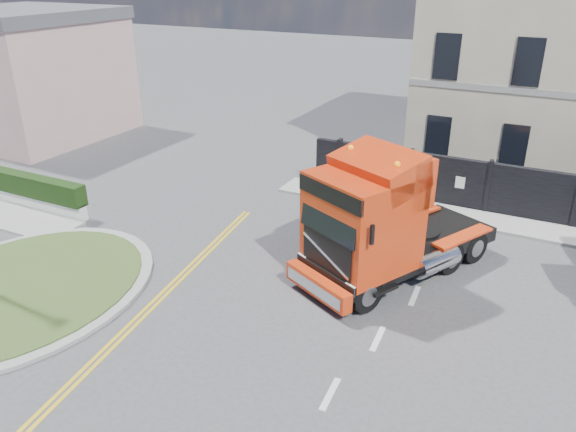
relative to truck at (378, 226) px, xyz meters
The scene contains 7 objects.
ground 3.52m from the truck, 128.18° to the right, with size 120.00×120.00×0.00m, color #424244.
traffic_island 10.53m from the truck, 148.73° to the right, with size 6.80×6.80×0.17m.
hedge_wall 14.94m from the truck, behind, with size 8.00×0.55×1.35m.
seaside_bldg_pink 22.89m from the truck, 163.20° to the left, with size 8.00×8.00×6.00m, color #BE9594.
hoarding_fence 8.13m from the truck, 54.75° to the left, with size 18.80×0.25×2.00m.
pavement_far 7.24m from the truck, 54.18° to the left, with size 20.00×1.60×0.12m, color gray.
truck is the anchor object (origin of this frame).
Camera 1 is at (6.23, -11.84, 8.69)m, focal length 35.00 mm.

